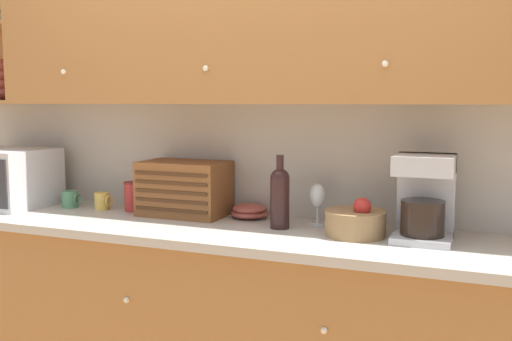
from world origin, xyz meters
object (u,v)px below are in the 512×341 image
bread_box (184,188)px  wine_glass (317,197)px  storage_canister (134,196)px  coffee_maker (424,197)px  bowl_stack_on_counter (250,211)px  microwave (3,177)px  wine_bottle (280,195)px  fruit_basket (356,222)px  mug (103,201)px  mug_blue_second (70,199)px

bread_box → wine_glass: bearing=1.7°
storage_canister → coffee_maker: coffee_maker is taller
wine_glass → bowl_stack_on_counter: bearing=174.7°
microwave → wine_bottle: bearing=1.3°
bread_box → fruit_basket: bearing=-7.8°
bread_box → wine_glass: size_ratio=2.20×
bread_box → bowl_stack_on_counter: (0.33, 0.05, -0.10)m
fruit_basket → mug: bearing=176.1°
microwave → bowl_stack_on_counter: bearing=8.0°
wine_glass → coffee_maker: coffee_maker is taller
storage_canister → fruit_basket: 1.20m
wine_bottle → coffee_maker: bearing=1.3°
wine_bottle → mug_blue_second: bearing=177.2°
storage_canister → coffee_maker: size_ratio=0.43×
fruit_basket → coffee_maker: (0.27, 0.03, 0.12)m
bread_box → fruit_basket: bread_box is taller
microwave → mug_blue_second: size_ratio=5.17×
bread_box → wine_bottle: bearing=-10.8°
bowl_stack_on_counter → wine_glass: 0.37m
microwave → storage_canister: (0.75, 0.15, -0.08)m
microwave → storage_canister: size_ratio=3.31×
mug → microwave: bearing=-169.2°
microwave → bowl_stack_on_counter: size_ratio=2.79×
microwave → fruit_basket: 1.94m
bread_box → bowl_stack_on_counter: size_ratio=2.36×
fruit_basket → wine_glass: bearing=145.6°
microwave → bread_box: 1.06m
bread_box → wine_bottle: wine_bottle is taller
microwave → bowl_stack_on_counter: microwave is taller
wine_bottle → wine_glass: (0.14, 0.12, -0.02)m
storage_canister → wine_bottle: wine_bottle is taller
microwave → mug_blue_second: microwave is taller
mug → bread_box: 0.49m
mug → wine_glass: (1.16, 0.05, 0.09)m
fruit_basket → bread_box: bearing=172.2°
mug → coffee_maker: 1.65m
wine_glass → fruit_basket: size_ratio=0.75×
bowl_stack_on_counter → wine_bottle: wine_bottle is taller
wine_bottle → wine_glass: size_ratio=1.72×
fruit_basket → storage_canister: bearing=173.8°
mug_blue_second → wine_bottle: wine_bottle is taller
bowl_stack_on_counter → fruit_basket: (0.56, -0.18, 0.02)m
microwave → bowl_stack_on_counter: (1.38, 0.19, -0.12)m
mug_blue_second → storage_canister: (0.37, 0.05, 0.03)m
storage_canister → bread_box: 0.31m
mug_blue_second → mug: size_ratio=1.08×
microwave → wine_bottle: (1.59, 0.04, -0.01)m
bowl_stack_on_counter → mug: bearing=-174.1°
mug → storage_canister: 0.18m
storage_canister → coffee_maker: (1.47, -0.10, 0.10)m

